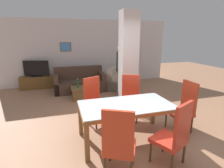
% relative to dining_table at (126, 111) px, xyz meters
% --- Properties ---
extents(ground_plane, '(18.00, 18.00, 0.00)m').
position_rel_dining_table_xyz_m(ground_plane, '(0.00, 0.00, -0.61)').
color(ground_plane, '#A87555').
extents(back_wall, '(7.20, 0.09, 2.70)m').
position_rel_dining_table_xyz_m(back_wall, '(-0.00, 4.65, 0.74)').
color(back_wall, silver).
rests_on(back_wall, ground_plane).
extents(divider_pillar, '(0.49, 0.40, 2.70)m').
position_rel_dining_table_xyz_m(divider_pillar, '(0.73, 1.77, 0.74)').
color(divider_pillar, silver).
rests_on(divider_pillar, ground_plane).
extents(dining_table, '(1.79, 0.98, 0.75)m').
position_rel_dining_table_xyz_m(dining_table, '(0.00, 0.00, 0.00)').
color(dining_table, brown).
rests_on(dining_table, ground_plane).
extents(dining_chair_far_right, '(0.62, 0.62, 1.09)m').
position_rel_dining_table_xyz_m(dining_chair_far_right, '(0.44, 0.89, -0.05)').
color(dining_chair_far_right, red).
rests_on(dining_chair_far_right, ground_plane).
extents(dining_chair_far_left, '(0.62, 0.62, 1.09)m').
position_rel_dining_table_xyz_m(dining_chair_far_left, '(-0.44, 0.90, -0.05)').
color(dining_chair_far_left, red).
rests_on(dining_chair_far_left, ground_plane).
extents(dining_chair_head_right, '(0.46, 0.46, 1.09)m').
position_rel_dining_table_xyz_m(dining_chair_head_right, '(1.33, 0.00, -0.05)').
color(dining_chair_head_right, red).
rests_on(dining_chair_head_right, ground_plane).
extents(dining_chair_near_left, '(0.62, 0.62, 1.09)m').
position_rel_dining_table_xyz_m(dining_chair_near_left, '(-0.45, -0.87, -0.05)').
color(dining_chair_near_left, red).
rests_on(dining_chair_near_left, ground_plane).
extents(dining_chair_near_right, '(0.61, 0.61, 1.09)m').
position_rel_dining_table_xyz_m(dining_chair_near_right, '(0.44, -0.92, -0.05)').
color(dining_chair_near_right, red).
rests_on(dining_chair_near_right, ground_plane).
extents(sofa, '(1.85, 0.92, 0.89)m').
position_rel_dining_table_xyz_m(sofa, '(-0.50, 3.60, -0.31)').
color(sofa, '#473327').
rests_on(sofa, ground_plane).
extents(armchair, '(1.21, 1.21, 0.87)m').
position_rel_dining_table_xyz_m(armchair, '(1.03, 3.25, -0.31)').
color(armchair, '#BBAC94').
rests_on(armchair, ground_plane).
extents(coffee_table, '(0.69, 0.58, 0.40)m').
position_rel_dining_table_xyz_m(coffee_table, '(-0.55, 2.63, -0.40)').
color(coffee_table, brown).
rests_on(coffee_table, ground_plane).
extents(bottle, '(0.07, 0.07, 0.29)m').
position_rel_dining_table_xyz_m(bottle, '(-0.67, 2.64, -0.09)').
color(bottle, '#194C23').
rests_on(bottle, coffee_table).
extents(tv_stand, '(1.29, 0.40, 0.49)m').
position_rel_dining_table_xyz_m(tv_stand, '(-2.08, 4.37, -0.36)').
color(tv_stand, brown).
rests_on(tv_stand, ground_plane).
extents(tv_screen, '(0.96, 0.32, 0.62)m').
position_rel_dining_table_xyz_m(tv_screen, '(-2.08, 4.37, 0.18)').
color(tv_screen, black).
rests_on(tv_screen, tv_stand).
extents(floor_lamp, '(0.35, 0.35, 1.77)m').
position_rel_dining_table_xyz_m(floor_lamp, '(1.88, 3.97, 0.89)').
color(floor_lamp, '#B7B7BC').
rests_on(floor_lamp, ground_plane).
extents(standing_person, '(0.25, 0.40, 1.75)m').
position_rel_dining_table_xyz_m(standing_person, '(0.76, 2.52, 0.41)').
color(standing_person, '#344760').
rests_on(standing_person, ground_plane).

